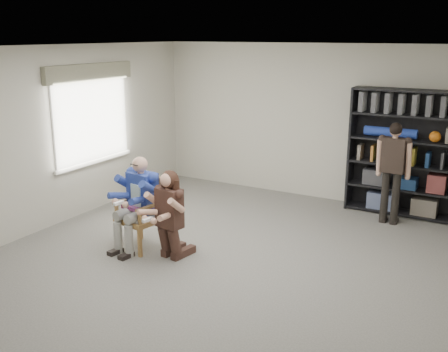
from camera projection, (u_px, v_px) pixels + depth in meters
The scene contains 8 objects.
room_shell at pixel (214, 162), 6.56m from camera, with size 6.00×7.00×2.80m, color beige, non-canonical shape.
floor at pixel (215, 265), 6.93m from camera, with size 6.00×7.00×0.01m, color #5F5D57.
window_left at pixel (92, 116), 8.74m from camera, with size 0.16×2.00×1.75m, color white, non-canonical shape.
armchair at pixel (139, 213), 7.36m from camera, with size 0.60×0.58×1.03m, color olive, non-canonical shape.
seated_man at pixel (139, 203), 7.31m from camera, with size 0.58×0.80×1.34m, color navy, non-canonical shape.
kneeling_woman at pixel (168, 216), 6.95m from camera, with size 0.52×0.82×1.23m, color #3C221C, non-canonical shape.
bookshelf at pixel (404, 153), 8.61m from camera, with size 1.80×0.38×2.10m, color black, non-canonical shape.
standing_man at pixel (392, 174), 8.24m from camera, with size 0.51×0.28×1.64m, color #2B211C, non-canonical shape.
Camera 1 is at (3.23, -5.50, 2.96)m, focal length 42.00 mm.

